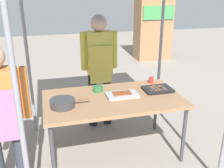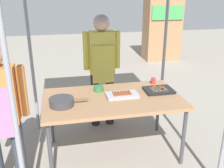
{
  "view_description": "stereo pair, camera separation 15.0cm",
  "coord_description": "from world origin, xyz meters",
  "px_view_note": "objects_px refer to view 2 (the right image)",
  "views": [
    {
      "loc": [
        -0.72,
        -2.65,
        1.95
      ],
      "look_at": [
        0.0,
        0.05,
        0.9
      ],
      "focal_mm": 41.15,
      "sensor_mm": 36.0,
      "label": 1
    },
    {
      "loc": [
        -0.57,
        -2.68,
        1.95
      ],
      "look_at": [
        0.0,
        0.05,
        0.9
      ],
      "focal_mm": 41.15,
      "sensor_mm": 36.0,
      "label": 2
    }
  ],
  "objects_px": {
    "tray_meat_skewers": "(159,90)",
    "vendor_woman": "(102,63)",
    "customer_nearby": "(0,110)",
    "drink_cup_near_edge": "(153,81)",
    "condiment_bowl": "(99,89)",
    "cooking_wok": "(62,102)",
    "neighbor_stall_left": "(162,30)",
    "stall_table": "(113,102)",
    "tray_grilled_sausages": "(122,95)"
  },
  "relations": [
    {
      "from": "tray_grilled_sausages",
      "to": "tray_meat_skewers",
      "type": "xyz_separation_m",
      "value": [
        0.48,
        0.06,
        -0.0
      ]
    },
    {
      "from": "cooking_wok",
      "to": "tray_grilled_sausages",
      "type": "bearing_deg",
      "value": 9.03
    },
    {
      "from": "tray_meat_skewers",
      "to": "customer_nearby",
      "type": "bearing_deg",
      "value": -165.65
    },
    {
      "from": "tray_meat_skewers",
      "to": "customer_nearby",
      "type": "height_order",
      "value": "customer_nearby"
    },
    {
      "from": "stall_table",
      "to": "cooking_wok",
      "type": "bearing_deg",
      "value": -170.24
    },
    {
      "from": "tray_meat_skewers",
      "to": "vendor_woman",
      "type": "xyz_separation_m",
      "value": [
        -0.59,
        0.67,
        0.2
      ]
    },
    {
      "from": "condiment_bowl",
      "to": "cooking_wok",
      "type": "bearing_deg",
      "value": -144.14
    },
    {
      "from": "tray_grilled_sausages",
      "to": "stall_table",
      "type": "bearing_deg",
      "value": -174.81
    },
    {
      "from": "tray_meat_skewers",
      "to": "condiment_bowl",
      "type": "height_order",
      "value": "condiment_bowl"
    },
    {
      "from": "stall_table",
      "to": "drink_cup_near_edge",
      "type": "distance_m",
      "value": 0.72
    },
    {
      "from": "stall_table",
      "to": "customer_nearby",
      "type": "bearing_deg",
      "value": -161.73
    },
    {
      "from": "customer_nearby",
      "to": "condiment_bowl",
      "type": "bearing_deg",
      "value": 30.83
    },
    {
      "from": "neighbor_stall_left",
      "to": "drink_cup_near_edge",
      "type": "bearing_deg",
      "value": -113.71
    },
    {
      "from": "condiment_bowl",
      "to": "vendor_woman",
      "type": "distance_m",
      "value": 0.56
    },
    {
      "from": "tray_grilled_sausages",
      "to": "vendor_woman",
      "type": "xyz_separation_m",
      "value": [
        -0.11,
        0.73,
        0.2
      ]
    },
    {
      "from": "stall_table",
      "to": "neighbor_stall_left",
      "type": "relative_size",
      "value": 0.96
    },
    {
      "from": "condiment_bowl",
      "to": "neighbor_stall_left",
      "type": "relative_size",
      "value": 0.07
    },
    {
      "from": "tray_grilled_sausages",
      "to": "condiment_bowl",
      "type": "xyz_separation_m",
      "value": [
        -0.24,
        0.22,
        0.01
      ]
    },
    {
      "from": "cooking_wok",
      "to": "neighbor_stall_left",
      "type": "bearing_deg",
      "value": 55.85
    },
    {
      "from": "vendor_woman",
      "to": "tray_meat_skewers",
      "type": "bearing_deg",
      "value": 131.37
    },
    {
      "from": "vendor_woman",
      "to": "customer_nearby",
      "type": "distance_m",
      "value": 1.61
    },
    {
      "from": "drink_cup_near_edge",
      "to": "tray_meat_skewers",
      "type": "bearing_deg",
      "value": -96.36
    },
    {
      "from": "customer_nearby",
      "to": "neighbor_stall_left",
      "type": "bearing_deg",
      "value": 52.73
    },
    {
      "from": "customer_nearby",
      "to": "neighbor_stall_left",
      "type": "distance_m",
      "value": 5.69
    },
    {
      "from": "tray_grilled_sausages",
      "to": "tray_meat_skewers",
      "type": "bearing_deg",
      "value": 6.62
    },
    {
      "from": "neighbor_stall_left",
      "to": "condiment_bowl",
      "type": "bearing_deg",
      "value": -121.76
    },
    {
      "from": "tray_grilled_sausages",
      "to": "customer_nearby",
      "type": "bearing_deg",
      "value": -162.84
    },
    {
      "from": "stall_table",
      "to": "cooking_wok",
      "type": "distance_m",
      "value": 0.6
    },
    {
      "from": "cooking_wok",
      "to": "neighbor_stall_left",
      "type": "distance_m",
      "value": 5.14
    },
    {
      "from": "tray_meat_skewers",
      "to": "drink_cup_near_edge",
      "type": "xyz_separation_m",
      "value": [
        0.03,
        0.27,
        0.02
      ]
    },
    {
      "from": "tray_meat_skewers",
      "to": "neighbor_stall_left",
      "type": "distance_m",
      "value": 4.43
    },
    {
      "from": "drink_cup_near_edge",
      "to": "vendor_woman",
      "type": "bearing_deg",
      "value": 147.43
    },
    {
      "from": "tray_grilled_sausages",
      "to": "neighbor_stall_left",
      "type": "bearing_deg",
      "value": 62.19
    },
    {
      "from": "customer_nearby",
      "to": "neighbor_stall_left",
      "type": "height_order",
      "value": "neighbor_stall_left"
    },
    {
      "from": "tray_grilled_sausages",
      "to": "drink_cup_near_edge",
      "type": "xyz_separation_m",
      "value": [
        0.51,
        0.33,
        0.02
      ]
    },
    {
      "from": "cooking_wok",
      "to": "tray_meat_skewers",
      "type": "bearing_deg",
      "value": 8.05
    },
    {
      "from": "stall_table",
      "to": "condiment_bowl",
      "type": "xyz_separation_m",
      "value": [
        -0.13,
        0.23,
        0.09
      ]
    },
    {
      "from": "tray_meat_skewers",
      "to": "condiment_bowl",
      "type": "xyz_separation_m",
      "value": [
        -0.72,
        0.16,
        0.02
      ]
    },
    {
      "from": "tray_grilled_sausages",
      "to": "customer_nearby",
      "type": "relative_size",
      "value": 0.25
    },
    {
      "from": "drink_cup_near_edge",
      "to": "customer_nearby",
      "type": "distance_m",
      "value": 1.92
    },
    {
      "from": "tray_grilled_sausages",
      "to": "drink_cup_near_edge",
      "type": "height_order",
      "value": "drink_cup_near_edge"
    },
    {
      "from": "condiment_bowl",
      "to": "customer_nearby",
      "type": "xyz_separation_m",
      "value": [
        -1.02,
        -0.61,
        0.1
      ]
    },
    {
      "from": "cooking_wok",
      "to": "drink_cup_near_edge",
      "type": "xyz_separation_m",
      "value": [
        1.21,
        0.44,
        -0.01
      ]
    },
    {
      "from": "tray_meat_skewers",
      "to": "condiment_bowl",
      "type": "distance_m",
      "value": 0.74
    },
    {
      "from": "vendor_woman",
      "to": "cooking_wok",
      "type": "bearing_deg",
      "value": 54.95
    },
    {
      "from": "cooking_wok",
      "to": "neighbor_stall_left",
      "type": "height_order",
      "value": "neighbor_stall_left"
    },
    {
      "from": "stall_table",
      "to": "condiment_bowl",
      "type": "relative_size",
      "value": 13.03
    },
    {
      "from": "stall_table",
      "to": "customer_nearby",
      "type": "height_order",
      "value": "customer_nearby"
    },
    {
      "from": "tray_grilled_sausages",
      "to": "cooking_wok",
      "type": "relative_size",
      "value": 0.88
    },
    {
      "from": "tray_grilled_sausages",
      "to": "cooking_wok",
      "type": "distance_m",
      "value": 0.71
    }
  ]
}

